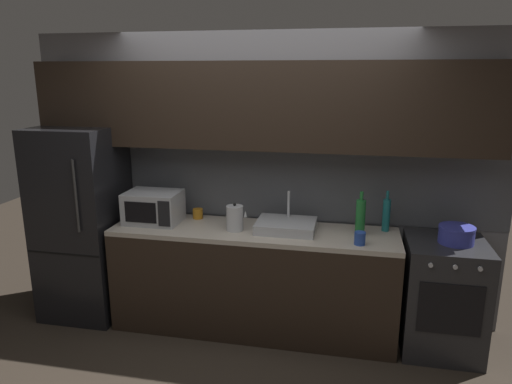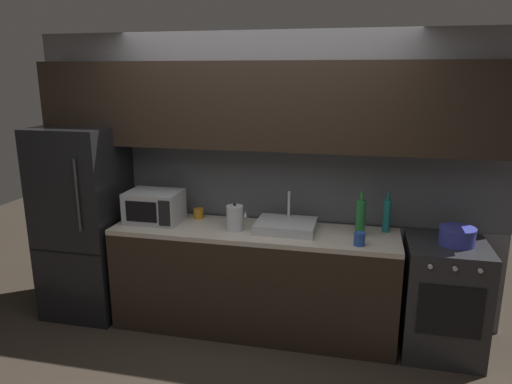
% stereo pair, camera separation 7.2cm
% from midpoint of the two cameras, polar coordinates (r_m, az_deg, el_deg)
% --- Properties ---
extents(back_wall, '(4.11, 0.44, 2.50)m').
position_cam_midpoint_polar(back_wall, '(4.03, 0.03, 5.56)').
color(back_wall, slate).
rests_on(back_wall, ground).
extents(counter_run, '(2.37, 0.60, 0.90)m').
position_cam_midpoint_polar(counter_run, '(4.07, -0.84, -10.55)').
color(counter_run, black).
rests_on(counter_run, ground).
extents(refrigerator, '(0.68, 0.69, 1.71)m').
position_cam_midpoint_polar(refrigerator, '(4.51, -20.68, -3.48)').
color(refrigerator, black).
rests_on(refrigerator, ground).
extents(oven_range, '(0.60, 0.62, 0.90)m').
position_cam_midpoint_polar(oven_range, '(4.05, 21.16, -11.71)').
color(oven_range, '#232326').
rests_on(oven_range, ground).
extents(microwave, '(0.46, 0.35, 0.27)m').
position_cam_midpoint_polar(microwave, '(4.16, -12.80, -1.80)').
color(microwave, '#A8AAAF').
rests_on(microwave, counter_run).
extents(sink_basin, '(0.48, 0.38, 0.30)m').
position_cam_midpoint_polar(sink_basin, '(3.87, 3.13, -4.09)').
color(sink_basin, '#ADAFB5').
rests_on(sink_basin, counter_run).
extents(kettle, '(0.17, 0.14, 0.23)m').
position_cam_midpoint_polar(kettle, '(3.86, -3.11, -3.17)').
color(kettle, '#B7BABF').
rests_on(kettle, counter_run).
extents(wine_bottle_teal, '(0.06, 0.06, 0.34)m').
position_cam_midpoint_polar(wine_bottle_teal, '(3.96, 15.00, -2.65)').
color(wine_bottle_teal, '#19666B').
rests_on(wine_bottle_teal, counter_run).
extents(wine_bottle_green, '(0.08, 0.08, 0.36)m').
position_cam_midpoint_polar(wine_bottle_green, '(3.81, 12.01, -2.98)').
color(wine_bottle_green, '#1E6B2D').
rests_on(wine_bottle_green, counter_run).
extents(mug_blue, '(0.08, 0.08, 0.10)m').
position_cam_midpoint_polar(mug_blue, '(3.63, 11.91, -5.51)').
color(mug_blue, '#234299').
rests_on(mug_blue, counter_run).
extents(mug_amber, '(0.09, 0.09, 0.09)m').
position_cam_midpoint_polar(mug_amber, '(4.22, -7.55, -2.61)').
color(mug_amber, '#B27019').
rests_on(mug_amber, counter_run).
extents(cooking_pot, '(0.27, 0.27, 0.13)m').
position_cam_midpoint_polar(cooking_pot, '(3.88, 22.62, -4.79)').
color(cooking_pot, '#333899').
rests_on(cooking_pot, oven_range).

